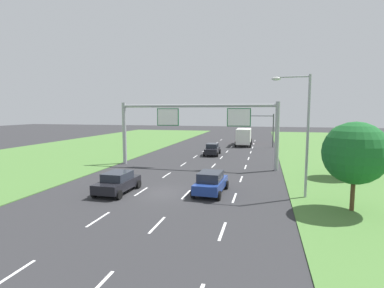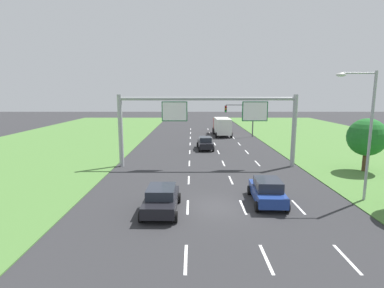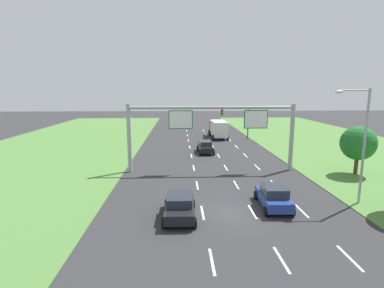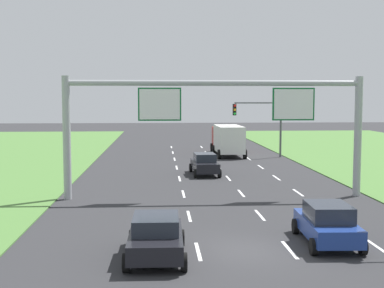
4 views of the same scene
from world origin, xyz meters
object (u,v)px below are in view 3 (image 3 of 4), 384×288
at_px(car_near_red, 273,196).
at_px(street_lamp, 360,137).
at_px(traffic_light_mast, 237,117).
at_px(car_lead_silver, 205,147).
at_px(sign_gantry, 213,125).
at_px(car_mid_lane, 180,206).
at_px(box_truck, 218,128).
at_px(roadside_tree_mid, 358,143).

height_order(car_near_red, street_lamp, street_lamp).
bearing_deg(traffic_light_mast, car_lead_silver, -119.70).
xyz_separation_m(sign_gantry, traffic_light_mast, (6.45, 20.35, -0.98)).
relative_size(car_mid_lane, box_truck, 0.53).
bearing_deg(car_lead_silver, street_lamp, -65.67).
distance_m(car_lead_silver, box_truck, 13.57).
xyz_separation_m(car_lead_silver, roadside_tree_mid, (14.11, -11.17, 2.38)).
height_order(traffic_light_mast, roadside_tree_mid, traffic_light_mast).
relative_size(car_near_red, box_truck, 0.54).
bearing_deg(sign_gantry, roadside_tree_mid, -8.15).
distance_m(car_mid_lane, sign_gantry, 12.64).
bearing_deg(street_lamp, car_near_red, -175.98).
distance_m(car_mid_lane, roadside_tree_mid, 20.15).
bearing_deg(car_near_red, car_lead_silver, 102.08).
bearing_deg(car_lead_silver, car_near_red, -82.94).
xyz_separation_m(car_near_red, sign_gantry, (-3.29, 10.02, 4.02)).
distance_m(car_lead_silver, roadside_tree_mid, 18.15).
height_order(car_mid_lane, street_lamp, street_lamp).
relative_size(car_lead_silver, sign_gantry, 0.25).
height_order(box_truck, roadside_tree_mid, roadside_tree_mid).
distance_m(car_mid_lane, traffic_light_mast, 33.46).
bearing_deg(traffic_light_mast, roadside_tree_mid, -70.97).
xyz_separation_m(car_mid_lane, roadside_tree_mid, (17.65, 9.42, 2.40)).
bearing_deg(car_mid_lane, car_near_red, 12.89).
relative_size(car_near_red, sign_gantry, 0.25).
xyz_separation_m(car_lead_silver, sign_gantry, (-0.06, -9.14, 4.04)).
bearing_deg(traffic_light_mast, car_near_red, -95.95).
distance_m(car_near_red, box_truck, 32.29).
distance_m(box_truck, street_lamp, 32.59).
xyz_separation_m(car_lead_silver, box_truck, (3.41, 13.11, 0.83)).
bearing_deg(roadside_tree_mid, box_truck, 113.78).
height_order(car_near_red, car_lead_silver, car_near_red).
distance_m(car_near_red, sign_gantry, 11.29).
bearing_deg(street_lamp, box_truck, 100.77).
height_order(car_near_red, car_mid_lane, car_near_red).
xyz_separation_m(sign_gantry, street_lamp, (9.53, -9.58, 0.23)).
relative_size(car_mid_lane, sign_gantry, 0.25).
bearing_deg(traffic_light_mast, box_truck, 147.38).
bearing_deg(car_near_red, street_lamp, 6.56).
bearing_deg(car_near_red, car_mid_lane, -165.52).
relative_size(sign_gantry, traffic_light_mast, 3.08).
height_order(box_truck, street_lamp, street_lamp).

